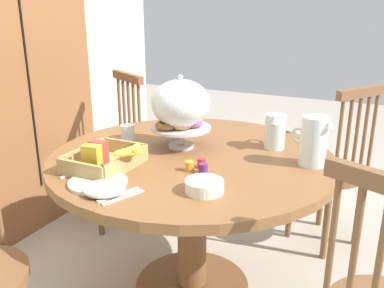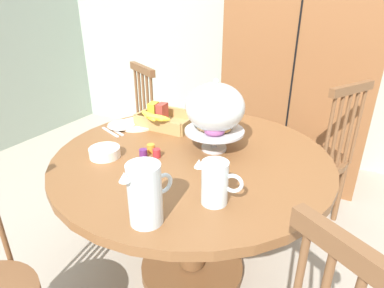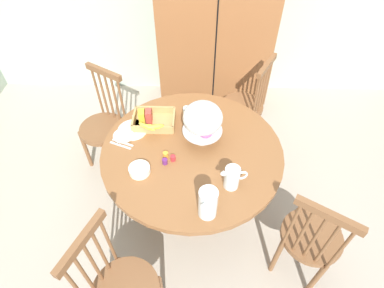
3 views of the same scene
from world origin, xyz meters
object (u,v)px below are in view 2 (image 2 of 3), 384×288
at_px(wooden_armoire, 302,57).
at_px(china_plate_large, 137,124).
at_px(pastry_stand_with_dome, 215,110).
at_px(china_plate_small, 122,125).
at_px(cereal_basket, 164,119).
at_px(drinking_glass, 212,120).
at_px(milk_pitcher, 215,184).
at_px(cereal_bowl, 105,152).
at_px(dining_table, 192,190).
at_px(windsor_chair_by_cabinet, 317,160).
at_px(orange_juice_pitcher, 145,197).
at_px(windsor_chair_facing_door, 129,139).

distance_m(wooden_armoire, china_plate_large, 1.44).
distance_m(pastry_stand_with_dome, china_plate_small, 0.60).
relative_size(pastry_stand_with_dome, china_plate_large, 1.56).
height_order(cereal_basket, drinking_glass, cereal_basket).
bearing_deg(drinking_glass, pastry_stand_with_dome, -62.80).
relative_size(milk_pitcher, cereal_bowl, 1.27).
xyz_separation_m(dining_table, cereal_basket, (-0.31, 0.24, 0.24)).
xyz_separation_m(windsor_chair_by_cabinet, orange_juice_pitcher, (-0.37, -1.32, 0.38)).
distance_m(pastry_stand_with_dome, drinking_glass, 0.28).
relative_size(windsor_chair_by_cabinet, china_plate_large, 4.43).
distance_m(wooden_armoire, china_plate_small, 1.53).
relative_size(cereal_basket, cereal_bowl, 2.26).
bearing_deg(cereal_basket, cereal_bowl, -93.80).
relative_size(windsor_chair_by_cabinet, drinking_glass, 8.86).
xyz_separation_m(china_plate_large, cereal_bowl, (0.11, -0.39, 0.02)).
height_order(windsor_chair_by_cabinet, cereal_basket, windsor_chair_by_cabinet).
bearing_deg(dining_table, milk_pitcher, -50.28).
bearing_deg(windsor_chair_facing_door, cereal_basket, -28.76).
distance_m(pastry_stand_with_dome, cereal_basket, 0.43).
distance_m(windsor_chair_facing_door, milk_pitcher, 1.37).
bearing_deg(wooden_armoire, orange_juice_pitcher, -92.57).
relative_size(dining_table, drinking_glass, 11.62).
height_order(cereal_basket, cereal_bowl, cereal_basket).
bearing_deg(cereal_bowl, china_plate_large, 105.57).
xyz_separation_m(dining_table, drinking_glass, (-0.04, 0.31, 0.25)).
bearing_deg(windsor_chair_by_cabinet, cereal_bowl, -128.54).
height_order(wooden_armoire, drinking_glass, wooden_armoire).
height_order(windsor_chair_by_cabinet, china_plate_large, windsor_chair_by_cabinet).
height_order(wooden_armoire, cereal_bowl, wooden_armoire).
distance_m(cereal_basket, china_plate_small, 0.24).
height_order(wooden_armoire, orange_juice_pitcher, wooden_armoire).
distance_m(china_plate_large, cereal_bowl, 0.40).
height_order(orange_juice_pitcher, milk_pitcher, orange_juice_pitcher).
bearing_deg(china_plate_large, windsor_chair_facing_door, 136.37).
height_order(pastry_stand_with_dome, china_plate_small, pastry_stand_with_dome).
relative_size(pastry_stand_with_dome, cereal_basket, 1.09).
height_order(pastry_stand_with_dome, cereal_bowl, pastry_stand_with_dome).
relative_size(dining_table, cereal_basket, 4.05).
bearing_deg(cereal_bowl, orange_juice_pitcher, -33.66).
xyz_separation_m(wooden_armoire, cereal_bowl, (-0.53, -1.66, -0.22)).
bearing_deg(orange_juice_pitcher, milk_pitcher, 53.10).
bearing_deg(windsor_chair_by_cabinet, drinking_glass, -136.35).
height_order(windsor_chair_by_cabinet, drinking_glass, windsor_chair_by_cabinet).
bearing_deg(wooden_armoire, drinking_glass, -101.68).
height_order(windsor_chair_facing_door, drinking_glass, windsor_chair_facing_door).
bearing_deg(cereal_basket, dining_table, -37.93).
height_order(dining_table, cereal_basket, cereal_basket).
bearing_deg(pastry_stand_with_dome, cereal_bowl, -143.05).
bearing_deg(orange_juice_pitcher, drinking_glass, 100.13).
bearing_deg(cereal_bowl, drinking_glass, 60.81).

